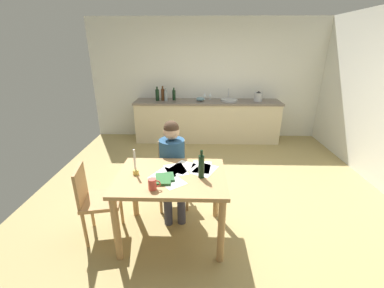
{
  "coord_description": "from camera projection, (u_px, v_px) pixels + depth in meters",
  "views": [
    {
      "loc": [
        -0.19,
        -3.2,
        2.04
      ],
      "look_at": [
        -0.27,
        -0.2,
        0.85
      ],
      "focal_mm": 23.41,
      "sensor_mm": 36.0,
      "label": 1
    }
  ],
  "objects": [
    {
      "name": "chair_side_empty",
      "position": [
        95.0,
        199.0,
        2.71
      ],
      "size": [
        0.47,
        0.47,
        0.87
      ],
      "color": "tan",
      "rests_on": "ground"
    },
    {
      "name": "person_seated",
      "position": [
        173.0,
        162.0,
        3.12
      ],
      "size": [
        0.38,
        0.62,
        1.19
      ],
      "color": "navy",
      "rests_on": "ground"
    },
    {
      "name": "bottle_sauce",
      "position": [
        174.0,
        95.0,
        5.51
      ],
      "size": [
        0.07,
        0.07,
        0.27
      ],
      "color": "black",
      "rests_on": "kitchen_counter"
    },
    {
      "name": "dining_table",
      "position": [
        171.0,
        186.0,
        2.66
      ],
      "size": [
        1.14,
        0.84,
        0.77
      ],
      "color": "tan",
      "rests_on": "ground"
    },
    {
      "name": "wine_glass_by_kettle",
      "position": [
        205.0,
        95.0,
        5.57
      ],
      "size": [
        0.07,
        0.07,
        0.15
      ],
      "color": "silver",
      "rests_on": "kitchen_counter"
    },
    {
      "name": "paper_envelope",
      "position": [
        182.0,
        167.0,
        2.78
      ],
      "size": [
        0.33,
        0.36,
        0.0
      ],
      "primitive_type": "cube",
      "rotation": [
        0.0,
        0.0,
        -0.52
      ],
      "color": "white",
      "rests_on": "dining_table"
    },
    {
      "name": "book_magazine",
      "position": [
        165.0,
        177.0,
        2.55
      ],
      "size": [
        0.22,
        0.21,
        0.02
      ],
      "primitive_type": "cube",
      "rotation": [
        0.0,
        0.0,
        0.21
      ],
      "color": "#2A5E30",
      "rests_on": "dining_table"
    },
    {
      "name": "bottle_wine_red",
      "position": [
        166.0,
        96.0,
        5.43
      ],
      "size": [
        0.07,
        0.07,
        0.27
      ],
      "color": "#8C999E",
      "rests_on": "kitchen_counter"
    },
    {
      "name": "candlestick",
      "position": [
        135.0,
        168.0,
        2.6
      ],
      "size": [
        0.06,
        0.06,
        0.28
      ],
      "color": "gold",
      "rests_on": "dining_table"
    },
    {
      "name": "book_cookery",
      "position": [
        163.0,
        180.0,
        2.5
      ],
      "size": [
        0.16,
        0.21,
        0.03
      ],
      "primitive_type": "cube",
      "rotation": [
        0.0,
        0.0,
        0.05
      ],
      "color": "#2B612E",
      "rests_on": "dining_table"
    },
    {
      "name": "mixing_bowl",
      "position": [
        200.0,
        99.0,
        5.46
      ],
      "size": [
        0.18,
        0.18,
        0.08
      ],
      "primitive_type": "ellipsoid",
      "color": "#668C99",
      "rests_on": "kitchen_counter"
    },
    {
      "name": "coffee_mug",
      "position": [
        153.0,
        184.0,
        2.34
      ],
      "size": [
        0.12,
        0.08,
        0.11
      ],
      "color": "#D84C3F",
      "rests_on": "dining_table"
    },
    {
      "name": "wall_back",
      "position": [
        207.0,
        80.0,
        5.66
      ],
      "size": [
        5.2,
        0.12,
        2.6
      ],
      "primitive_type": "cube",
      "color": "silver",
      "rests_on": "ground"
    },
    {
      "name": "bottle_vinegar",
      "position": [
        163.0,
        94.0,
        5.49
      ],
      "size": [
        0.08,
        0.08,
        0.31
      ],
      "color": "#593319",
      "rests_on": "kitchen_counter"
    },
    {
      "name": "wine_bottle_on_table",
      "position": [
        201.0,
        166.0,
        2.53
      ],
      "size": [
        0.06,
        0.06,
        0.3
      ],
      "color": "black",
      "rests_on": "dining_table"
    },
    {
      "name": "chair_at_table",
      "position": [
        173.0,
        171.0,
        3.33
      ],
      "size": [
        0.45,
        0.45,
        0.85
      ],
      "color": "tan",
      "rests_on": "ground"
    },
    {
      "name": "kitchen_counter",
      "position": [
        207.0,
        121.0,
        5.64
      ],
      "size": [
        3.18,
        0.64,
        0.9
      ],
      "color": "beige",
      "rests_on": "ground"
    },
    {
      "name": "paper_notice",
      "position": [
        164.0,
        174.0,
        2.62
      ],
      "size": [
        0.33,
        0.36,
        0.0
      ],
      "primitive_type": "cube",
      "rotation": [
        0.0,
        0.0,
        -0.5
      ],
      "color": "white",
      "rests_on": "dining_table"
    },
    {
      "name": "ground_plane",
      "position": [
        211.0,
        193.0,
        3.73
      ],
      "size": [
        5.2,
        5.2,
        0.04
      ],
      "primitive_type": "cube",
      "color": "tan"
    },
    {
      "name": "paper_letter",
      "position": [
        176.0,
        170.0,
        2.72
      ],
      "size": [
        0.3,
        0.35,
        0.0
      ],
      "primitive_type": "cube",
      "rotation": [
        0.0,
        0.0,
        0.37
      ],
      "color": "white",
      "rests_on": "dining_table"
    },
    {
      "name": "paper_bill",
      "position": [
        201.0,
        167.0,
        2.79
      ],
      "size": [
        0.25,
        0.32,
        0.0
      ],
      "primitive_type": "cube",
      "rotation": [
        0.0,
        0.0,
        -0.14
      ],
      "color": "white",
      "rests_on": "dining_table"
    },
    {
      "name": "stovetop_kettle",
      "position": [
        258.0,
        97.0,
        5.41
      ],
      "size": [
        0.18,
        0.18,
        0.22
      ],
      "color": "#B7BABF",
      "rests_on": "kitchen_counter"
    },
    {
      "name": "sink_unit",
      "position": [
        229.0,
        100.0,
        5.46
      ],
      "size": [
        0.36,
        0.36,
        0.24
      ],
      "color": "#B2B7BC",
      "rests_on": "kitchen_counter"
    },
    {
      "name": "bottle_oil",
      "position": [
        157.0,
        95.0,
        5.46
      ],
      "size": [
        0.08,
        0.08,
        0.3
      ],
      "color": "black",
      "rests_on": "kitchen_counter"
    },
    {
      "name": "paper_flyer",
      "position": [
        205.0,
        170.0,
        2.72
      ],
      "size": [
        0.32,
        0.36,
        0.0
      ],
      "primitive_type": "cube",
      "rotation": [
        0.0,
        0.0,
        -0.47
      ],
      "color": "white",
      "rests_on": "dining_table"
    },
    {
      "name": "wine_glass_near_sink",
      "position": [
        210.0,
        95.0,
        5.57
      ],
      "size": [
        0.07,
        0.07,
        0.15
      ],
      "color": "silver",
      "rests_on": "kitchen_counter"
    },
    {
      "name": "paper_receipt",
      "position": [
        171.0,
        181.0,
        2.5
      ],
      "size": [
        0.35,
        0.36,
        0.0
      ],
      "primitive_type": "cube",
      "rotation": [
        0.0,
        0.0,
        0.67
      ],
      "color": "white",
      "rests_on": "dining_table"
    }
  ]
}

